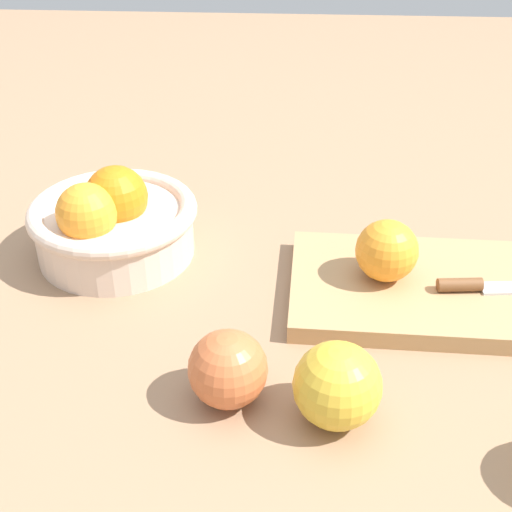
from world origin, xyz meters
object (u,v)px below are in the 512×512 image
object	(u,v)px
bowl	(112,222)
apple_front_left	(228,369)
cutting_board	(414,289)
apple_front_right	(337,385)
knife	(492,286)
orange_on_board	(387,251)

from	to	relation	value
bowl	apple_front_left	xyz separation A→B (m)	(0.15, -0.22, -0.01)
cutting_board	apple_front_right	size ratio (longest dim) A/B	3.49
bowl	cutting_board	bearing A→B (deg)	-10.67
bowl	cutting_board	size ratio (longest dim) A/B	0.73
cutting_board	knife	size ratio (longest dim) A/B	1.65
knife	apple_front_left	world-z (taller)	apple_front_left
bowl	knife	xyz separation A→B (m)	(0.41, -0.07, -0.02)
apple_front_right	bowl	bearing A→B (deg)	135.17
apple_front_left	apple_front_right	xyz separation A→B (m)	(0.09, -0.02, 0.00)
apple_front_left	apple_front_right	bearing A→B (deg)	-10.65
bowl	knife	bearing A→B (deg)	-10.28
bowl	cutting_board	distance (m)	0.34
bowl	knife	distance (m)	0.41
apple_front_right	apple_front_left	bearing A→B (deg)	169.35
knife	bowl	bearing A→B (deg)	169.72
orange_on_board	apple_front_right	world-z (taller)	orange_on_board
orange_on_board	apple_front_right	xyz separation A→B (m)	(-0.06, -0.18, -0.02)
cutting_board	apple_front_right	world-z (taller)	apple_front_right
cutting_board	apple_front_left	distance (m)	0.24
orange_on_board	apple_front_left	xyz separation A→B (m)	(-0.15, -0.17, -0.02)
orange_on_board	apple_front_right	bearing A→B (deg)	-107.06
apple_front_left	knife	bearing A→B (deg)	30.52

